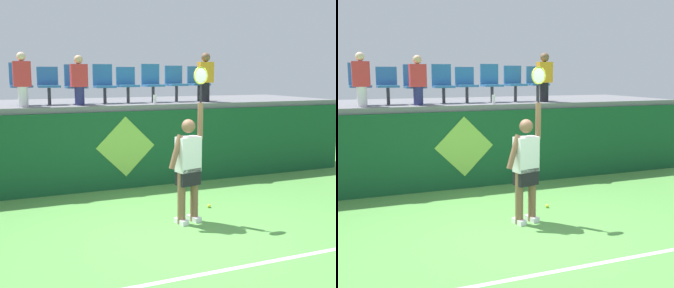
# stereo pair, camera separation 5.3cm
# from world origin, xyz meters

# --- Properties ---
(ground_plane) EXTENTS (40.00, 40.00, 0.00)m
(ground_plane) POSITION_xyz_m (0.00, 0.00, 0.00)
(ground_plane) COLOR #519342
(court_back_wall) EXTENTS (11.17, 0.20, 1.64)m
(court_back_wall) POSITION_xyz_m (0.00, 3.08, 0.82)
(court_back_wall) COLOR #144C28
(court_back_wall) RESTS_ON ground_plane
(spectator_platform) EXTENTS (11.17, 3.15, 0.12)m
(spectator_platform) POSITION_xyz_m (0.00, 4.60, 1.70)
(spectator_platform) COLOR slate
(spectator_platform) RESTS_ON court_back_wall
(court_baseline_stripe) EXTENTS (10.05, 0.08, 0.01)m
(court_baseline_stripe) POSITION_xyz_m (0.00, -1.25, 0.00)
(court_baseline_stripe) COLOR white
(court_baseline_stripe) RESTS_ON ground_plane
(tennis_player) EXTENTS (0.74, 0.34, 2.52)m
(tennis_player) POSITION_xyz_m (0.27, 0.54, 0.95)
(tennis_player) COLOR white
(tennis_player) RESTS_ON ground_plane
(tennis_ball) EXTENTS (0.07, 0.07, 0.07)m
(tennis_ball) POSITION_xyz_m (0.95, 1.12, 0.03)
(tennis_ball) COLOR #D1E533
(tennis_ball) RESTS_ON ground_plane
(water_bottle) EXTENTS (0.07, 0.07, 0.20)m
(water_bottle) POSITION_xyz_m (0.68, 3.20, 1.86)
(water_bottle) COLOR white
(water_bottle) RESTS_ON spectator_platform
(stadium_chair_0) EXTENTS (0.44, 0.42, 0.88)m
(stadium_chair_0) POSITION_xyz_m (-2.02, 3.92, 2.24)
(stadium_chair_0) COLOR #38383D
(stadium_chair_0) RESTS_ON spectator_platform
(stadium_chair_1) EXTENTS (0.44, 0.42, 0.80)m
(stadium_chair_1) POSITION_xyz_m (-1.46, 3.91, 2.21)
(stadium_chair_1) COLOR #38383D
(stadium_chair_1) RESTS_ON spectator_platform
(stadium_chair_2) EXTENTS (0.44, 0.42, 0.85)m
(stadium_chair_2) POSITION_xyz_m (-0.89, 3.92, 2.22)
(stadium_chair_2) COLOR #38383D
(stadium_chair_2) RESTS_ON spectator_platform
(stadium_chair_3) EXTENTS (0.44, 0.42, 0.87)m
(stadium_chair_3) POSITION_xyz_m (-0.26, 3.92, 2.22)
(stadium_chair_3) COLOR #38383D
(stadium_chair_3) RESTS_ON spectator_platform
(stadium_chair_4) EXTENTS (0.44, 0.42, 0.81)m
(stadium_chair_4) POSITION_xyz_m (0.27, 3.91, 2.21)
(stadium_chair_4) COLOR #38383D
(stadium_chair_4) RESTS_ON spectator_platform
(stadium_chair_5) EXTENTS (0.44, 0.42, 0.88)m
(stadium_chair_5) POSITION_xyz_m (0.88, 3.92, 2.23)
(stadium_chair_5) COLOR #38383D
(stadium_chair_5) RESTS_ON spectator_platform
(stadium_chair_6) EXTENTS (0.44, 0.42, 0.84)m
(stadium_chair_6) POSITION_xyz_m (1.47, 3.91, 2.23)
(stadium_chair_6) COLOR #38383D
(stadium_chair_6) RESTS_ON spectator_platform
(stadium_chair_7) EXTENTS (0.44, 0.42, 0.83)m
(stadium_chair_7) POSITION_xyz_m (2.05, 3.91, 2.23)
(stadium_chair_7) COLOR #38383D
(stadium_chair_7) RESTS_ON spectator_platform
(spectator_0) EXTENTS (0.34, 0.21, 1.13)m
(spectator_0) POSITION_xyz_m (2.05, 3.49, 2.36)
(spectator_0) COLOR black
(spectator_0) RESTS_ON spectator_platform
(spectator_1) EXTENTS (0.34, 0.20, 1.07)m
(spectator_1) POSITION_xyz_m (-2.02, 3.48, 2.31)
(spectator_1) COLOR white
(spectator_1) RESTS_ON spectator_platform
(spectator_2) EXTENTS (0.34, 0.20, 1.03)m
(spectator_2) POSITION_xyz_m (-0.89, 3.49, 2.29)
(spectator_2) COLOR navy
(spectator_2) RESTS_ON spectator_platform
(wall_signage_mount) EXTENTS (1.27, 0.01, 1.54)m
(wall_signage_mount) POSITION_xyz_m (-0.05, 2.98, 0.00)
(wall_signage_mount) COLOR #144C28
(wall_signage_mount) RESTS_ON ground_plane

